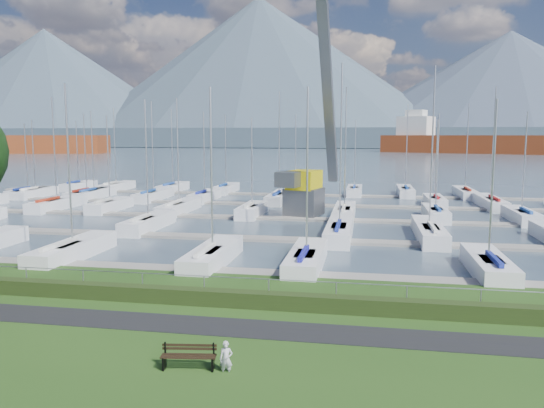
# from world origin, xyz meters

# --- Properties ---
(path) EXTENTS (160.00, 2.00, 0.04)m
(path) POSITION_xyz_m (0.00, -3.00, 0.01)
(path) COLOR black
(path) RESTS_ON grass
(water) EXTENTS (800.00, 540.00, 0.20)m
(water) POSITION_xyz_m (0.00, 260.00, -0.40)
(water) COLOR #435362
(hedge) EXTENTS (80.00, 0.70, 0.70)m
(hedge) POSITION_xyz_m (0.00, -0.40, 0.35)
(hedge) COLOR #233212
(hedge) RESTS_ON grass
(fence) EXTENTS (80.00, 0.04, 0.04)m
(fence) POSITION_xyz_m (0.00, 0.00, 1.20)
(fence) COLOR gray
(fence) RESTS_ON grass
(foothill) EXTENTS (900.00, 80.00, 12.00)m
(foothill) POSITION_xyz_m (0.00, 330.00, 6.00)
(foothill) COLOR #3C4B58
(foothill) RESTS_ON water
(mountains) EXTENTS (1190.00, 360.00, 115.00)m
(mountains) POSITION_xyz_m (7.35, 404.62, 46.68)
(mountains) COLOR #475868
(mountains) RESTS_ON water
(docks) EXTENTS (90.00, 41.60, 0.25)m
(docks) POSITION_xyz_m (0.00, 26.00, -0.22)
(docks) COLOR slate
(docks) RESTS_ON water
(bench_right) EXTENTS (1.84, 0.66, 0.85)m
(bench_right) POSITION_xyz_m (0.62, -6.86, 0.42)
(bench_right) COLOR black
(bench_right) RESTS_ON grass
(person) EXTENTS (0.46, 0.33, 1.17)m
(person) POSITION_xyz_m (1.88, -6.86, 0.59)
(person) COLOR #B1B1B8
(person) RESTS_ON grass
(crane) EXTENTS (5.19, 13.45, 22.35)m
(crane) POSITION_xyz_m (0.73, 29.25, 5.33)
(crane) COLOR #54565B
(crane) RESTS_ON water
(cargo_ship_mid) EXTENTS (90.71, 51.50, 21.50)m
(cargo_ship_mid) POSITION_xyz_m (53.40, 221.72, 3.63)
(cargo_ship_mid) COLOR maroon
(cargo_ship_mid) RESTS_ON water
(sailboat_fleet) EXTENTS (75.21, 50.35, 13.47)m
(sailboat_fleet) POSITION_xyz_m (-2.28, 28.14, 5.39)
(sailboat_fleet) COLOR #1D4591
(sailboat_fleet) RESTS_ON water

